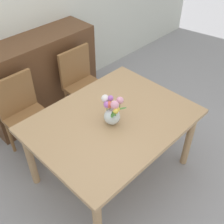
# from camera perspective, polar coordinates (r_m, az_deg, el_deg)

# --- Properties ---
(ground_plane) EXTENTS (12.00, 12.00, 0.00)m
(ground_plane) POSITION_cam_1_polar(r_m,az_deg,el_deg) (2.98, 0.06, -11.96)
(ground_plane) COLOR #939399
(dining_table) EXTENTS (1.41, 1.08, 0.73)m
(dining_table) POSITION_cam_1_polar(r_m,az_deg,el_deg) (2.50, 0.07, -2.87)
(dining_table) COLOR tan
(dining_table) RESTS_ON ground_plane
(chair_left) EXTENTS (0.42, 0.42, 0.90)m
(chair_left) POSITION_cam_1_polar(r_m,az_deg,el_deg) (2.98, -17.51, -0.02)
(chair_left) COLOR olive
(chair_left) RESTS_ON ground_plane
(chair_right) EXTENTS (0.42, 0.42, 0.90)m
(chair_right) POSITION_cam_1_polar(r_m,az_deg,el_deg) (3.30, -6.15, 6.21)
(chair_right) COLOR olive
(chair_right) RESTS_ON ground_plane
(dresser) EXTENTS (1.40, 0.47, 1.00)m
(dresser) POSITION_cam_1_polar(r_m,az_deg,el_deg) (3.50, -14.37, 6.94)
(dresser) COLOR brown
(dresser) RESTS_ON ground_plane
(flower_vase) EXTENTS (0.19, 0.23, 0.24)m
(flower_vase) POSITION_cam_1_polar(r_m,az_deg,el_deg) (2.33, -0.05, 0.17)
(flower_vase) COLOR silver
(flower_vase) RESTS_ON dining_table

